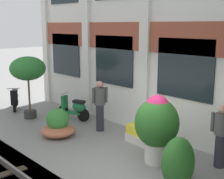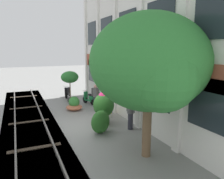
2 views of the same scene
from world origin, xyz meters
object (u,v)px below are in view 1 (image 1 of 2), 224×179
object	(u,v)px
topiary_hedge	(178,163)
scooter_second_parked	(74,109)
potted_plant_square_trough	(139,135)
resident_by_doorway	(100,104)
potted_plant_tall_urn	(28,70)
potted_plant_wide_bowl	(58,125)
potted_plant_ribbed_drum	(157,124)
scooter_near_curb	(15,99)
resident_watching_tracks	(221,134)

from	to	relation	value
topiary_hedge	scooter_second_parked	bearing A→B (deg)	167.32
potted_plant_square_trough	resident_by_doorway	world-z (taller)	resident_by_doorway
resident_by_doorway	topiary_hedge	world-z (taller)	resident_by_doorway
potted_plant_tall_urn	topiary_hedge	xyz separation A→B (m)	(6.83, -0.16, -1.26)
potted_plant_wide_bowl	resident_by_doorway	distance (m)	1.52
potted_plant_square_trough	resident_by_doorway	bearing A→B (deg)	-176.35
potted_plant_ribbed_drum	scooter_near_curb	world-z (taller)	potted_plant_ribbed_drum
resident_by_doorway	resident_watching_tracks	bearing A→B (deg)	31.94
potted_plant_tall_urn	potted_plant_wide_bowl	distance (m)	2.83
potted_plant_ribbed_drum	scooter_second_parked	bearing A→B (deg)	171.92
resident_by_doorway	potted_plant_ribbed_drum	bearing A→B (deg)	15.39
potted_plant_tall_urn	topiary_hedge	bearing A→B (deg)	-1.31
potted_plant_tall_urn	potted_plant_wide_bowl	bearing A→B (deg)	-7.60
resident_by_doorway	topiary_hedge	bearing A→B (deg)	9.98
resident_by_doorway	potted_plant_square_trough	bearing A→B (deg)	30.07
potted_plant_ribbed_drum	resident_watching_tracks	bearing A→B (deg)	37.42
scooter_second_parked	topiary_hedge	size ratio (longest dim) A/B	1.20
scooter_second_parked	resident_by_doorway	world-z (taller)	resident_by_doorway
potted_plant_square_trough	scooter_near_curb	world-z (taller)	scooter_near_curb
potted_plant_ribbed_drum	potted_plant_square_trough	world-z (taller)	potted_plant_ribbed_drum
scooter_near_curb	potted_plant_wide_bowl	bearing A→B (deg)	21.68
potted_plant_tall_urn	scooter_second_parked	xyz separation A→B (m)	(1.37, 1.07, -1.38)
resident_by_doorway	scooter_second_parked	bearing A→B (deg)	-156.04
potted_plant_wide_bowl	scooter_second_parked	xyz separation A→B (m)	(-1.03, 1.39, 0.08)
potted_plant_square_trough	resident_by_doorway	xyz separation A→B (m)	(-1.65, -0.11, 0.65)
potted_plant_wide_bowl	resident_watching_tracks	xyz separation A→B (m)	(4.57, 1.72, 0.50)
potted_plant_wide_bowl	resident_watching_tracks	distance (m)	4.91
potted_plant_ribbed_drum	resident_watching_tracks	size ratio (longest dim) A/B	1.11
scooter_second_parked	resident_watching_tracks	bearing A→B (deg)	163.40
scooter_second_parked	resident_watching_tracks	xyz separation A→B (m)	(5.60, 0.33, 0.42)
potted_plant_ribbed_drum	potted_plant_square_trough	size ratio (longest dim) A/B	2.03
scooter_second_parked	potted_plant_wide_bowl	bearing A→B (deg)	106.54
potted_plant_square_trough	topiary_hedge	world-z (taller)	topiary_hedge
potted_plant_square_trough	potted_plant_tall_urn	bearing A→B (deg)	-166.25
potted_plant_square_trough	scooter_near_curb	bearing A→B (deg)	-171.43
potted_plant_wide_bowl	scooter_second_parked	distance (m)	1.73
potted_plant_ribbed_drum	topiary_hedge	bearing A→B (deg)	-28.98
potted_plant_square_trough	resident_watching_tracks	world-z (taller)	resident_watching_tracks
scooter_second_parked	resident_by_doorway	xyz separation A→B (m)	(1.52, -0.07, 0.47)
potted_plant_square_trough	scooter_second_parked	xyz separation A→B (m)	(-3.18, -0.04, 0.18)
potted_plant_tall_urn	scooter_near_curb	bearing A→B (deg)	173.52
potted_plant_wide_bowl	potted_plant_ribbed_drum	bearing A→B (deg)	13.06
potted_plant_square_trough	potted_plant_ribbed_drum	bearing A→B (deg)	-29.10
topiary_hedge	potted_plant_square_trough	bearing A→B (deg)	150.96
scooter_near_curb	scooter_second_parked	distance (m)	3.11
potted_plant_ribbed_drum	topiary_hedge	xyz separation A→B (m)	(1.10, -0.61, -0.48)
potted_plant_tall_urn	resident_watching_tracks	size ratio (longest dim) A/B	1.46
potted_plant_wide_bowl	topiary_hedge	size ratio (longest dim) A/B	0.96
potted_plant_ribbed_drum	potted_plant_wide_bowl	size ratio (longest dim) A/B	1.66
potted_plant_wide_bowl	scooter_near_curb	size ratio (longest dim) A/B	0.85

